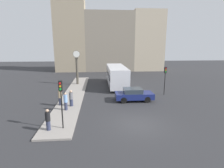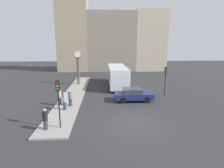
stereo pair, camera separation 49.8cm
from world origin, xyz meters
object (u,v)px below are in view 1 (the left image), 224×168
object	(u,v)px
traffic_light_near	(61,95)
traffic_light_far	(165,75)
sedan_car	(134,94)
bus_distant	(117,75)
pedestrian_grey_jacket	(71,98)
pedestrian_black_jacket	(48,120)
pedestrian_tan_coat	(60,97)
street_clock	(77,68)
pedestrian_blue_stripe	(66,101)

from	to	relation	value
traffic_light_near	traffic_light_far	world-z (taller)	traffic_light_near
sedan_car	bus_distant	bearing A→B (deg)	98.57
traffic_light_far	traffic_light_near	bearing A→B (deg)	-141.56
pedestrian_grey_jacket	pedestrian_black_jacket	xyz separation A→B (m)	(-0.88, -5.13, -0.02)
pedestrian_tan_coat	street_clock	bearing A→B (deg)	86.58
street_clock	pedestrian_grey_jacket	bearing A→B (deg)	-87.03
traffic_light_far	pedestrian_tan_coat	world-z (taller)	traffic_light_far
traffic_light_near	traffic_light_far	size ratio (longest dim) A/B	1.01
pedestrian_tan_coat	sedan_car	bearing A→B (deg)	8.91
sedan_car	street_clock	size ratio (longest dim) A/B	0.80
bus_distant	pedestrian_black_jacket	world-z (taller)	bus_distant
sedan_car	pedestrian_blue_stripe	xyz separation A→B (m)	(-7.06, -2.74, 0.25)
sedan_car	traffic_light_far	xyz separation A→B (m)	(4.37, 2.19, 1.82)
bus_distant	pedestrian_tan_coat	size ratio (longest dim) A/B	5.49
street_clock	sedan_car	bearing A→B (deg)	-50.82
traffic_light_near	traffic_light_far	bearing A→B (deg)	38.44
traffic_light_near	pedestrian_black_jacket	size ratio (longest dim) A/B	2.25
traffic_light_near	pedestrian_grey_jacket	size ratio (longest dim) A/B	2.16
pedestrian_blue_stripe	pedestrian_grey_jacket	size ratio (longest dim) A/B	1.02
pedestrian_tan_coat	bus_distant	bearing A→B (deg)	52.95
pedestrian_blue_stripe	pedestrian_black_jacket	bearing A→B (deg)	-97.61
traffic_light_far	pedestrian_grey_jacket	xyz separation A→B (m)	(-11.09, -3.82, -1.60)
traffic_light_near	pedestrian_blue_stripe	bearing A→B (deg)	96.63
traffic_light_near	pedestrian_tan_coat	xyz separation A→B (m)	(-1.25, 5.30, -1.72)
traffic_light_far	pedestrian_tan_coat	xyz separation A→B (m)	(-12.24, -3.42, -1.57)
pedestrian_blue_stripe	traffic_light_near	bearing A→B (deg)	-83.37
traffic_light_near	pedestrian_black_jacket	bearing A→B (deg)	-167.10
traffic_light_near	street_clock	distance (m)	15.47
street_clock	traffic_light_far	bearing A→B (deg)	-30.05
traffic_light_near	pedestrian_tan_coat	distance (m)	5.71
sedan_car	pedestrian_blue_stripe	world-z (taller)	pedestrian_blue_stripe
bus_distant	traffic_light_near	distance (m)	15.25
sedan_car	pedestrian_blue_stripe	distance (m)	7.58
traffic_light_near	street_clock	size ratio (longest dim) A/B	0.68
pedestrian_black_jacket	street_clock	bearing A→B (deg)	88.77
street_clock	pedestrian_tan_coat	xyz separation A→B (m)	(-0.61, -10.15, -1.70)
traffic_light_near	pedestrian_black_jacket	distance (m)	2.04
street_clock	pedestrian_black_jacket	world-z (taller)	street_clock
sedan_car	street_clock	bearing A→B (deg)	129.18
traffic_light_near	pedestrian_grey_jacket	distance (m)	5.21
pedestrian_grey_jacket	pedestrian_black_jacket	distance (m)	5.21
traffic_light_near	traffic_light_far	xyz separation A→B (m)	(10.99, 8.72, -0.15)
pedestrian_black_jacket	bus_distant	bearing A→B (deg)	65.92
pedestrian_grey_jacket	pedestrian_tan_coat	distance (m)	1.22
sedan_car	street_clock	xyz separation A→B (m)	(-7.27, 8.92, 1.95)
pedestrian_blue_stripe	sedan_car	bearing A→B (deg)	21.18
street_clock	pedestrian_blue_stripe	xyz separation A→B (m)	(0.20, -11.65, -1.70)
pedestrian_blue_stripe	pedestrian_tan_coat	xyz separation A→B (m)	(-0.81, 1.50, 0.01)
street_clock	pedestrian_blue_stripe	world-z (taller)	street_clock
street_clock	pedestrian_black_jacket	size ratio (longest dim) A/B	3.32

